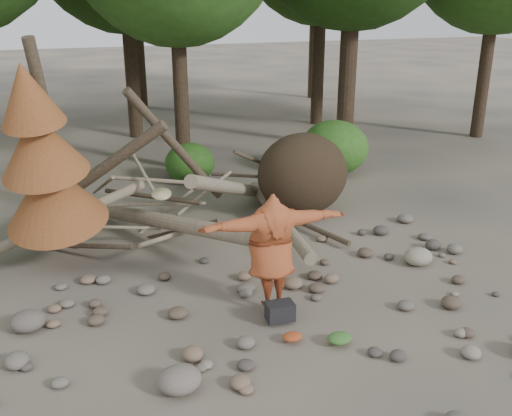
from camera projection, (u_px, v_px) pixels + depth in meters
name	position (u px, v px, depth m)	size (l,w,h in m)	color
ground	(275.00, 320.00, 9.23)	(120.00, 120.00, 0.00)	#514C44
deadfall_pile	(281.00, 179.00, 13.31)	(8.55, 5.24, 3.30)	#332619
dead_conifer	(45.00, 163.00, 10.35)	(2.06, 2.16, 4.35)	#4C3F30
bush_mid	(190.00, 163.00, 16.12)	(1.40, 1.40, 1.12)	#2A591A
bush_right	(334.00, 147.00, 16.82)	(2.00, 2.00, 1.60)	#346A21
frisbee_thrower	(271.00, 251.00, 9.22)	(3.22, 0.93, 2.37)	#A14724
backpack	(280.00, 315.00, 9.13)	(0.44, 0.29, 0.29)	black
cloth_green	(339.00, 341.00, 8.55)	(0.37, 0.31, 0.14)	#386829
cloth_orange	(292.00, 339.00, 8.62)	(0.30, 0.25, 0.11)	#A03C1B
boulder_front_left	(180.00, 380.00, 7.51)	(0.59, 0.53, 0.35)	slate
boulder_mid_right	(418.00, 256.00, 11.14)	(0.57, 0.51, 0.34)	gray
boulder_mid_left	(28.00, 321.00, 8.91)	(0.55, 0.49, 0.33)	#5F5650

